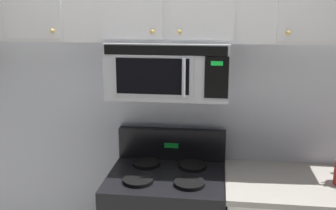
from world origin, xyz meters
name	(u,v)px	position (x,y,z in m)	size (l,w,h in m)	color
back_wall	(173,95)	(0.00, 0.79, 1.35)	(5.20, 0.10, 2.70)	silver
over_range_microwave	(169,69)	(0.00, 0.54, 1.58)	(0.76, 0.43, 0.35)	#B7BABF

